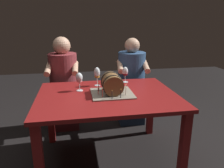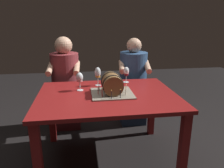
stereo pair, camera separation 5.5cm
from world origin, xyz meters
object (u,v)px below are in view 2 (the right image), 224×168
at_px(person_seated_left, 66,86).
at_px(barrel_cake, 112,85).
at_px(dining_table, 107,104).
at_px(wine_glass_rose, 80,78).
at_px(wine_glass_red, 126,72).
at_px(person_seated_right, 133,84).
at_px(wine_glass_amber, 98,73).

bearing_deg(person_seated_left, barrel_cake, -58.14).
distance_m(dining_table, wine_glass_rose, 0.38).
xyz_separation_m(wine_glass_rose, wine_glass_red, (0.53, 0.22, -0.01)).
distance_m(wine_glass_red, person_seated_right, 0.55).
bearing_deg(dining_table, wine_glass_rose, 149.46).
distance_m(wine_glass_amber, person_seated_right, 0.78).
distance_m(wine_glass_rose, wine_glass_red, 0.57).
xyz_separation_m(dining_table, person_seated_left, (-0.45, 0.81, -0.05)).
relative_size(barrel_cake, person_seated_left, 0.33).
distance_m(dining_table, barrel_cake, 0.19).
bearing_deg(dining_table, wine_glass_red, 55.16).
relative_size(wine_glass_amber, person_seated_left, 0.17).
xyz_separation_m(wine_glass_amber, wine_glass_red, (0.33, 0.08, -0.02)).
height_order(barrel_cake, wine_glass_rose, barrel_cake).
relative_size(barrel_cake, wine_glass_rose, 2.13).
bearing_deg(wine_glass_amber, person_seated_right, 44.32).
bearing_deg(barrel_cake, person_seated_right, 63.16).
xyz_separation_m(barrel_cake, wine_glass_amber, (-0.11, 0.30, 0.05)).
height_order(wine_glass_rose, wine_glass_red, wine_glass_rose).
height_order(wine_glass_amber, person_seated_left, person_seated_left).
distance_m(dining_table, wine_glass_red, 0.51).
xyz_separation_m(wine_glass_amber, person_seated_right, (0.52, 0.51, -0.29)).
bearing_deg(barrel_cake, person_seated_left, 121.86).
height_order(barrel_cake, person_seated_right, person_seated_right).
bearing_deg(wine_glass_amber, person_seated_left, 127.23).
height_order(wine_glass_amber, person_seated_right, person_seated_right).
bearing_deg(wine_glass_red, barrel_cake, -120.12).
bearing_deg(wine_glass_red, person_seated_right, 66.19).
bearing_deg(person_seated_right, wine_glass_amber, -135.68).
height_order(dining_table, wine_glass_red, wine_glass_red).
xyz_separation_m(barrel_cake, wine_glass_rose, (-0.31, 0.15, 0.04)).
height_order(person_seated_left, person_seated_right, person_seated_left).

